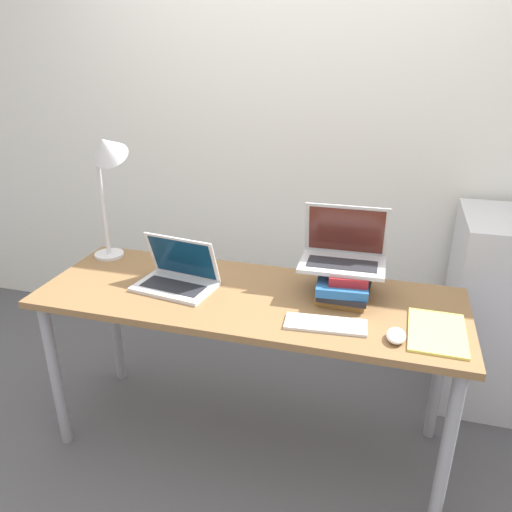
# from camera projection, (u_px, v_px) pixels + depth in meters

# --- Properties ---
(ground_plane) EXTENTS (14.00, 14.00, 0.00)m
(ground_plane) POSITION_uv_depth(u_px,v_px,m) (228.00, 489.00, 2.09)
(ground_plane) COLOR #515156
(wall_back) EXTENTS (8.00, 0.05, 2.70)m
(wall_back) POSITION_uv_depth(u_px,v_px,m) (301.00, 117.00, 2.73)
(wall_back) COLOR silver
(wall_back) RESTS_ON ground_plane
(desk) EXTENTS (1.76, 0.62, 0.76)m
(desk) POSITION_uv_depth(u_px,v_px,m) (248.00, 313.00, 2.10)
(desk) COLOR brown
(desk) RESTS_ON ground_plane
(laptop_left) EXTENTS (0.36, 0.26, 0.22)m
(laptop_left) POSITION_uv_depth(u_px,v_px,m) (177.00, 277.00, 2.13)
(laptop_left) COLOR silver
(laptop_left) RESTS_ON desk
(book_stack) EXTENTS (0.22, 0.29, 0.12)m
(book_stack) POSITION_uv_depth(u_px,v_px,m) (345.00, 283.00, 2.04)
(book_stack) COLOR olive
(book_stack) RESTS_ON desk
(laptop_on_books) EXTENTS (0.35, 0.24, 0.24)m
(laptop_on_books) POSITION_uv_depth(u_px,v_px,m) (344.00, 253.00, 2.04)
(laptop_on_books) COLOR #B2B2B7
(laptop_on_books) RESTS_ON book_stack
(wireless_keyboard) EXTENTS (0.31, 0.14, 0.01)m
(wireless_keyboard) POSITION_uv_depth(u_px,v_px,m) (326.00, 324.00, 1.84)
(wireless_keyboard) COLOR silver
(wireless_keyboard) RESTS_ON desk
(mouse) EXTENTS (0.07, 0.10, 0.04)m
(mouse) POSITION_uv_depth(u_px,v_px,m) (396.00, 336.00, 1.75)
(mouse) COLOR white
(mouse) RESTS_ON desk
(notepad) EXTENTS (0.20, 0.31, 0.01)m
(notepad) POSITION_uv_depth(u_px,v_px,m) (437.00, 332.00, 1.79)
(notepad) COLOR #EFE066
(notepad) RESTS_ON desk
(desk_lamp) EXTENTS (0.23, 0.20, 0.63)m
(desk_lamp) POSITION_uv_depth(u_px,v_px,m) (107.00, 163.00, 2.22)
(desk_lamp) COLOR silver
(desk_lamp) RESTS_ON desk
(mini_fridge) EXTENTS (0.59, 0.56, 0.98)m
(mini_fridge) POSITION_uv_depth(u_px,v_px,m) (512.00, 313.00, 2.47)
(mini_fridge) COLOR silver
(mini_fridge) RESTS_ON ground_plane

